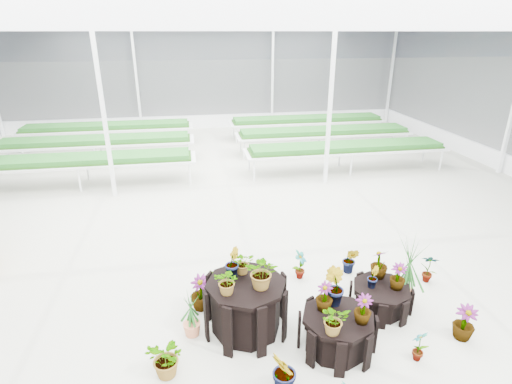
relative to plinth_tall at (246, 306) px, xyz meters
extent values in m
plane|color=gray|center=(0.21, 1.81, -0.41)|extent=(24.00, 24.00, 0.00)
cylinder|color=black|center=(0.00, 0.00, 0.00)|extent=(1.45, 1.45, 0.83)
cylinder|color=black|center=(1.20, -0.60, -0.14)|extent=(1.29, 1.29, 0.55)
cylinder|color=black|center=(2.20, 0.10, -0.20)|extent=(1.24, 1.24, 0.43)
imported|color=#1C531B|center=(-0.17, 0.21, 0.64)|extent=(0.27, 0.30, 0.46)
imported|color=#1C531B|center=(0.22, -0.15, 0.67)|extent=(0.57, 0.54, 0.51)
imported|color=#1C531B|center=(0.00, 0.26, 0.59)|extent=(0.36, 0.32, 0.35)
imported|color=#1C531B|center=(-0.28, -0.21, 0.61)|extent=(0.45, 0.44, 0.38)
imported|color=#1C531B|center=(1.05, -0.42, 0.36)|extent=(0.31, 0.31, 0.43)
imported|color=#1C531B|center=(1.47, -0.77, 0.35)|extent=(0.32, 0.32, 0.42)
imported|color=#1C531B|center=(1.22, -0.31, 0.42)|extent=(0.35, 0.38, 0.56)
imported|color=#1C531B|center=(1.02, -0.89, 0.34)|extent=(0.42, 0.38, 0.41)
imported|color=#1C531B|center=(2.04, 0.14, 0.19)|extent=(0.25, 0.25, 0.36)
imported|color=#1C531B|center=(2.40, 0.03, 0.23)|extent=(0.34, 0.34, 0.43)
imported|color=#1C531B|center=(2.26, 0.38, 0.26)|extent=(0.33, 0.33, 0.51)
imported|color=#1C531B|center=(-1.13, -0.70, -0.13)|extent=(0.67, 0.67, 0.56)
imported|color=#1C531B|center=(-0.65, 0.61, -0.12)|extent=(0.47, 0.47, 0.60)
imported|color=#1C531B|center=(0.29, -1.24, -0.07)|extent=(0.33, 0.40, 0.68)
imported|color=#1C531B|center=(2.23, -0.99, -0.17)|extent=(0.30, 0.27, 0.48)
imported|color=#1C531B|center=(3.10, -0.72, -0.14)|extent=(0.43, 0.43, 0.55)
imported|color=#1C531B|center=(3.39, 0.68, -0.13)|extent=(0.36, 0.33, 0.56)
imported|color=#1C531B|center=(2.13, 1.18, -0.14)|extent=(0.38, 0.37, 0.54)
imported|color=#1C531B|center=(1.15, 1.16, -0.13)|extent=(0.35, 0.36, 0.57)
imported|color=#1C531B|center=(-0.28, 0.87, -0.14)|extent=(0.60, 0.63, 0.55)
camera|label=1|loc=(-0.66, -4.80, 3.79)|focal=28.00mm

